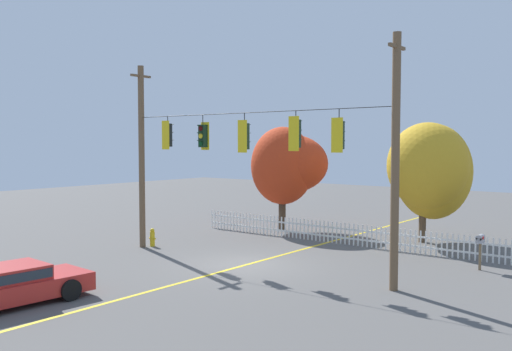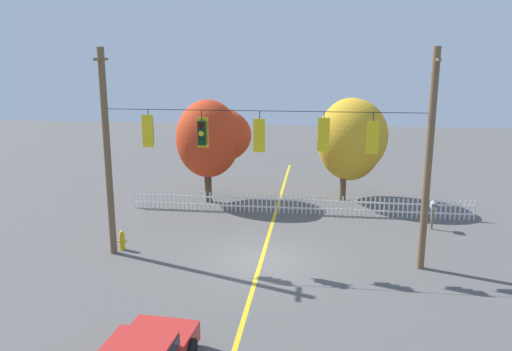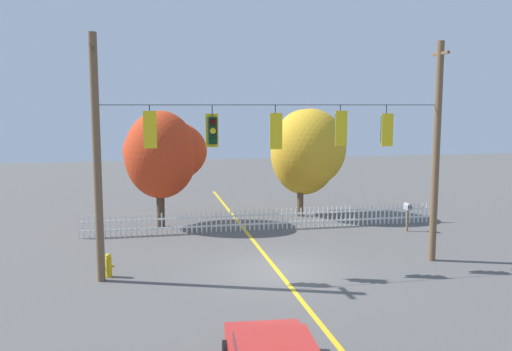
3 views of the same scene
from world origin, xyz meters
name	(u,v)px [view 2 (image 2 of 3)]	position (x,y,z in m)	size (l,w,h in m)	color
ground	(261,260)	(0.00, 0.00, 0.00)	(80.00, 80.00, 0.00)	#565451
lane_centerline_stripe	(261,260)	(0.00, 0.00, 0.00)	(0.16, 36.00, 0.01)	gold
signal_support_span	(262,156)	(0.00, 0.00, 4.13)	(12.31, 1.10, 8.12)	brown
traffic_signal_westbound_side	(149,130)	(-4.31, -0.01, 5.03)	(0.43, 0.38, 1.41)	black
traffic_signal_northbound_primary	(202,133)	(-2.25, 0.01, 4.98)	(0.43, 0.38, 1.42)	black
traffic_signal_eastbound_side	(260,135)	(-0.08, -0.01, 4.94)	(0.43, 0.38, 1.51)	black
traffic_signal_northbound_secondary	(324,134)	(2.27, -0.01, 5.02)	(0.43, 0.38, 1.43)	black
traffic_signal_southbound_primary	(372,137)	(4.01, -0.01, 4.95)	(0.43, 0.38, 1.47)	black
white_picket_fence	(298,204)	(1.11, 6.19, 0.50)	(17.15, 0.06, 0.99)	white
autumn_maple_near_fence	(211,137)	(-3.65, 8.00, 3.54)	(4.03, 3.93, 5.57)	#473828
autumn_maple_mid	(351,138)	(3.81, 8.99, 3.48)	(3.70, 4.38, 5.65)	brown
fire_hydrant	(122,240)	(-5.80, 0.39, 0.41)	(0.38, 0.22, 0.82)	gold
roadside_mailbox	(433,207)	(7.36, 4.61, 1.08)	(0.25, 0.44, 1.32)	brown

